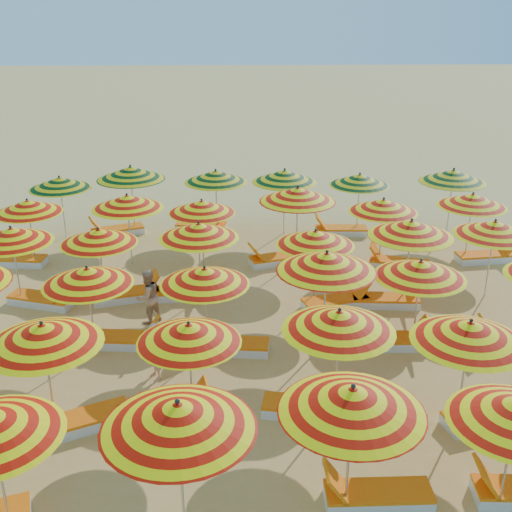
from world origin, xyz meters
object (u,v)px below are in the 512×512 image
object	(u,v)px
lounger_18	(387,300)
beachgoer_b	(148,297)
umbrella_15	(327,262)
umbrella_20	(199,231)
umbrella_33	(285,176)
lounger_20	(277,259)
umbrella_22	(411,229)
umbrella_28	(383,206)
lounger_23	(116,231)
lounger_10	(123,340)
umbrella_32	(216,176)
lounger_17	(337,301)
beachgoer_a	(154,351)
lounger_5	(166,412)
lounger_25	(340,230)
lounger_7	(489,415)
umbrella_26	(202,207)
umbrella_19	(99,236)
lounger_24	(203,226)
umbrella_31	(131,173)
umbrella_13	(87,276)
umbrella_29	(472,200)
umbrella_35	(453,176)
umbrella_16	(420,269)
umbrella_14	(205,276)
umbrella_9	(339,321)
umbrella_7	(43,335)
lounger_6	(309,408)
umbrella_27	(298,195)
lounger_14	(43,300)
lounger_4	(82,421)
lounger_1	(375,495)
umbrella_30	(60,183)
umbrella_8	(189,333)
umbrella_24	(28,207)
umbrella_21	(315,238)
lounger_19	(15,260)
umbrella_18	(11,235)
lounger_21	(398,263)
umbrella_34	(360,180)
umbrella_3	(352,400)
lounger_22	(486,256)
umbrella_2	(178,416)

from	to	relation	value
lounger_18	beachgoer_b	xyz separation A→B (m)	(-6.07, -0.73, 0.54)
umbrella_15	umbrella_20	world-z (taller)	umbrella_15
umbrella_33	lounger_20	world-z (taller)	umbrella_33
umbrella_22	beachgoer_b	bearing A→B (deg)	-171.58
umbrella_28	lounger_23	xyz separation A→B (m)	(-8.28, 2.78, -1.71)
lounger_10	lounger_20	world-z (taller)	same
umbrella_28	umbrella_32	xyz separation A→B (m)	(-4.91, 2.97, 0.08)
lounger_17	beachgoer_a	bearing A→B (deg)	-160.27
lounger_5	lounger_25	distance (m)	11.03
lounger_7	umbrella_32	bearing A→B (deg)	101.08
umbrella_26	lounger_7	distance (m)	9.79
umbrella_19	umbrella_26	world-z (taller)	umbrella_19
umbrella_33	lounger_7	size ratio (longest dim) A/B	1.51
umbrella_19	beachgoer_b	size ratio (longest dim) A/B	1.86
lounger_24	umbrella_31	bearing A→B (deg)	-166.72
umbrella_28	beachgoer_b	size ratio (longest dim) A/B	1.79
umbrella_13	lounger_18	world-z (taller)	umbrella_13
umbrella_29	lounger_20	size ratio (longest dim) A/B	1.34
umbrella_28	umbrella_35	size ratio (longest dim) A/B	0.93
umbrella_15	umbrella_16	xyz separation A→B (m)	(2.07, -0.04, -0.18)
umbrella_14	umbrella_29	size ratio (longest dim) A/B	0.98
umbrella_15	beachgoer_b	xyz separation A→B (m)	(-4.15, 1.24, -1.40)
umbrella_9	umbrella_31	size ratio (longest dim) A/B	0.97
umbrella_7	lounger_6	xyz separation A→B (m)	(4.79, 0.25, -1.82)
umbrella_27	lounger_14	size ratio (longest dim) A/B	1.46
lounger_4	lounger_7	distance (m)	7.66
lounger_1	lounger_7	size ratio (longest dim) A/B	0.95
umbrella_30	lounger_4	world-z (taller)	umbrella_30
umbrella_8	umbrella_13	world-z (taller)	umbrella_13
umbrella_24	lounger_14	world-z (taller)	umbrella_24
umbrella_15	umbrella_21	distance (m)	2.11
umbrella_19	lounger_6	bearing A→B (deg)	-45.77
umbrella_8	lounger_19	bearing A→B (deg)	127.47
umbrella_18	umbrella_26	xyz separation A→B (m)	(4.63, 2.45, -0.09)
umbrella_9	lounger_4	distance (m)	5.14
lounger_21	beachgoer_b	size ratio (longest dim) A/B	1.32
umbrella_26	umbrella_27	distance (m)	2.81
lounger_19	lounger_24	world-z (taller)	same
lounger_17	umbrella_18	bearing A→B (deg)	160.34
umbrella_34	lounger_1	bearing A→B (deg)	-98.40
umbrella_3	umbrella_20	size ratio (longest dim) A/B	1.19
umbrella_24	lounger_18	size ratio (longest dim) A/B	1.35
umbrella_24	umbrella_32	bearing A→B (deg)	26.60
lounger_1	umbrella_21	bearing A→B (deg)	-88.79
umbrella_30	lounger_24	distance (m)	4.86
umbrella_27	umbrella_29	size ratio (longest dim) A/B	1.09
umbrella_14	lounger_22	xyz separation A→B (m)	(8.21, 5.01, -1.69)
lounger_17	lounger_24	size ratio (longest dim) A/B	1.02
umbrella_3	umbrella_13	size ratio (longest dim) A/B	1.30
umbrella_2	lounger_20	xyz separation A→B (m)	(1.97, 10.25, -1.94)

